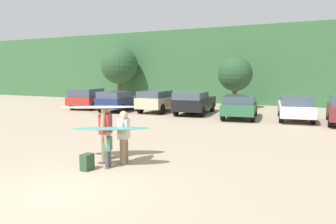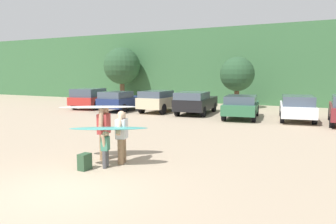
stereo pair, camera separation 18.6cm
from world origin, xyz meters
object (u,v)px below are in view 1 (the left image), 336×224
at_px(parked_car_forest_green, 240,106).
at_px(surfboard_teal, 111,129).
at_px(person_companion, 124,134).
at_px(parked_car_champagne, 158,100).
at_px(parked_car_red, 91,98).
at_px(person_child, 108,147).
at_px(parked_car_white, 295,107).
at_px(parked_car_black, 194,102).
at_px(person_adult, 106,129).
at_px(backpack_dropped, 87,162).
at_px(surfboard_white, 100,107).
at_px(parked_car_navy, 120,101).

height_order(parked_car_forest_green, surfboard_teal, parked_car_forest_green).
distance_m(parked_car_forest_green, person_companion, 11.22).
bearing_deg(parked_car_champagne, parked_car_red, 88.26).
height_order(person_companion, surfboard_teal, person_companion).
bearing_deg(surfboard_teal, parked_car_champagne, -97.58).
bearing_deg(person_child, parked_car_champagne, -86.20).
bearing_deg(parked_car_white, person_companion, 154.24).
xyz_separation_m(parked_car_black, person_adult, (1.71, -11.80, 0.14)).
distance_m(person_child, backpack_dropped, 0.68).
relative_size(parked_car_black, person_adult, 2.78).
bearing_deg(parked_car_champagne, parked_car_white, -91.79).
bearing_deg(surfboard_white, parked_car_black, -114.65).
xyz_separation_m(parked_car_red, surfboard_teal, (10.82, -12.50, 0.30)).
distance_m(person_adult, person_companion, 0.78).
distance_m(parked_car_black, parked_car_forest_green, 3.27).
relative_size(parked_car_white, backpack_dropped, 11.04).
bearing_deg(backpack_dropped, parked_car_forest_green, 84.22).
xyz_separation_m(parked_car_champagne, parked_car_white, (8.79, -0.06, -0.05)).
xyz_separation_m(parked_car_forest_green, person_child, (-0.86, -11.77, -0.17)).
bearing_deg(person_child, person_companion, -122.62).
distance_m(parked_car_navy, person_companion, 13.74).
height_order(parked_car_black, person_adult, person_adult).
xyz_separation_m(parked_car_black, parked_car_forest_green, (3.18, -0.77, -0.05)).
distance_m(person_companion, surfboard_white, 1.17).
height_order(parked_car_navy, surfboard_white, surfboard_white).
xyz_separation_m(parked_car_red, parked_car_forest_green, (11.59, -0.78, -0.06)).
bearing_deg(backpack_dropped, parked_car_red, 128.56).
bearing_deg(surfboard_white, parked_car_red, -82.17).
bearing_deg(parked_car_black, backpack_dropped, -177.50).
relative_size(parked_car_champagne, parked_car_forest_green, 0.92).
xyz_separation_m(parked_car_white, person_child, (-3.86, -12.45, -0.17)).
bearing_deg(person_adult, parked_car_champagne, -87.56).
height_order(parked_car_navy, surfboard_teal, parked_car_navy).
relative_size(person_adult, surfboard_teal, 0.76).
height_order(parked_car_champagne, surfboard_teal, parked_car_champagne).
distance_m(parked_car_champagne, backpack_dropped, 13.74).
height_order(person_adult, person_companion, person_adult).
relative_size(person_adult, person_companion, 1.07).
xyz_separation_m(parked_car_navy, backpack_dropped, (7.30, -12.30, -0.52)).
distance_m(parked_car_white, person_adult, 12.53).
distance_m(parked_car_red, backpack_dropped, 16.62).
bearing_deg(backpack_dropped, parked_car_navy, 120.67).
bearing_deg(person_adult, surfboard_white, 12.39).
bearing_deg(person_companion, surfboard_white, -22.69).
bearing_deg(surfboard_teal, parked_car_forest_green, -123.28).
bearing_deg(surfboard_white, parked_car_forest_green, -130.43).
relative_size(parked_car_navy, person_child, 3.94).
relative_size(parked_car_red, parked_car_black, 1.10).
height_order(person_adult, backpack_dropped, person_adult).
bearing_deg(person_child, parked_car_red, -67.19).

